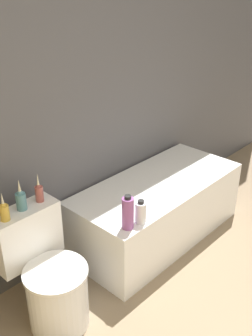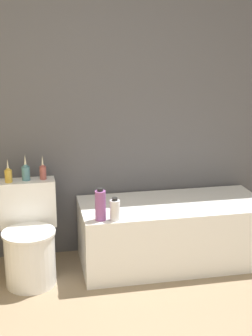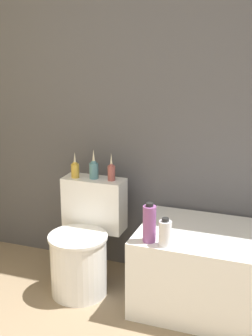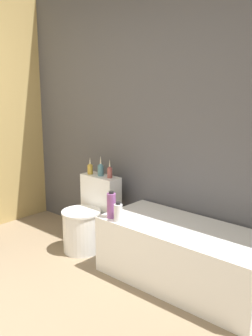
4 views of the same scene
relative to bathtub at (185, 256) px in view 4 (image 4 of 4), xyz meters
The scene contains 8 objects.
wall_back_tiled 1.35m from the bathtub, 154.04° to the left, with size 6.40×0.06×2.60m.
bathtub is the anchor object (origin of this frame).
toilet 1.13m from the bathtub, behind, with size 0.43×0.55×0.72m.
vase_gold 1.36m from the bathtub, behind, with size 0.06×0.06×0.18m.
vase_silver 1.25m from the bathtub, behind, with size 0.06×0.06×0.20m.
vase_bronze 1.14m from the bathtub, behind, with size 0.05×0.05×0.19m.
shampoo_bottle_tall 0.75m from the bathtub, 158.37° to the right, with size 0.08×0.08×0.24m.
shampoo_bottle_short 0.66m from the bathtub, 152.69° to the right, with size 0.07×0.07×0.17m.
Camera 4 is at (2.41, -0.71, 1.72)m, focal length 42.00 mm.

